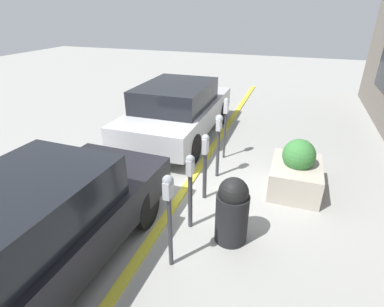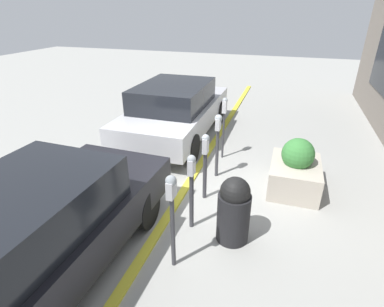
# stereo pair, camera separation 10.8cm
# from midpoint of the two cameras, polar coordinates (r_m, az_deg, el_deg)

# --- Properties ---
(ground_plane) EXTENTS (40.00, 40.00, 0.00)m
(ground_plane) POSITION_cam_midpoint_polar(r_m,az_deg,el_deg) (6.19, -1.51, -7.54)
(ground_plane) COLOR #999993
(curb_strip) EXTENTS (19.00, 0.16, 0.04)m
(curb_strip) POSITION_cam_midpoint_polar(r_m,az_deg,el_deg) (6.21, -2.22, -7.26)
(curb_strip) COLOR gold
(curb_strip) RESTS_ON ground_plane
(parking_meter_nearest) EXTENTS (0.18, 0.15, 1.52)m
(parking_meter_nearest) POSITION_cam_midpoint_polar(r_m,az_deg,el_deg) (4.05, -4.64, -9.73)
(parking_meter_nearest) COLOR #38383D
(parking_meter_nearest) RESTS_ON ground_plane
(parking_meter_second) EXTENTS (0.17, 0.14, 1.38)m
(parking_meter_second) POSITION_cam_midpoint_polar(r_m,az_deg,el_deg) (4.84, -0.74, -5.38)
(parking_meter_second) COLOR #38383D
(parking_meter_second) RESTS_ON ground_plane
(parking_meter_middle) EXTENTS (0.17, 0.15, 1.36)m
(parking_meter_middle) POSITION_cam_midpoint_polar(r_m,az_deg,el_deg) (5.62, 1.99, -0.75)
(parking_meter_middle) COLOR #38383D
(parking_meter_middle) RESTS_ON ground_plane
(parking_meter_fourth) EXTENTS (0.19, 0.16, 1.45)m
(parking_meter_fourth) POSITION_cam_midpoint_polar(r_m,az_deg,el_deg) (6.37, 4.45, 3.63)
(parking_meter_fourth) COLOR #38383D
(parking_meter_fourth) RESTS_ON ground_plane
(parking_meter_farthest) EXTENTS (0.15, 0.13, 1.55)m
(parking_meter_farthest) POSITION_cam_midpoint_polar(r_m,az_deg,el_deg) (7.20, 5.73, 7.38)
(parking_meter_farthest) COLOR #38383D
(parking_meter_farthest) RESTS_ON ground_plane
(planter_box) EXTENTS (1.31, 0.98, 1.13)m
(planter_box) POSITION_cam_midpoint_polar(r_m,az_deg,el_deg) (6.46, 18.60, -3.09)
(planter_box) COLOR #B2A899
(planter_box) RESTS_ON ground_plane
(parked_car_front) EXTENTS (4.52, 1.96, 1.55)m
(parked_car_front) POSITION_cam_midpoint_polar(r_m,az_deg,el_deg) (4.53, -28.18, -12.90)
(parked_car_front) COLOR black
(parked_car_front) RESTS_ON ground_plane
(parked_car_middle) EXTENTS (4.66, 2.07, 1.57)m
(parked_car_middle) POSITION_cam_midpoint_polar(r_m,az_deg,el_deg) (8.58, -3.50, 8.39)
(parked_car_middle) COLOR #B7B7BC
(parked_car_middle) RESTS_ON ground_plane
(trash_bin) EXTENTS (0.53, 0.53, 1.14)m
(trash_bin) POSITION_cam_midpoint_polar(r_m,az_deg,el_deg) (4.82, 7.32, -10.57)
(trash_bin) COLOR black
(trash_bin) RESTS_ON ground_plane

